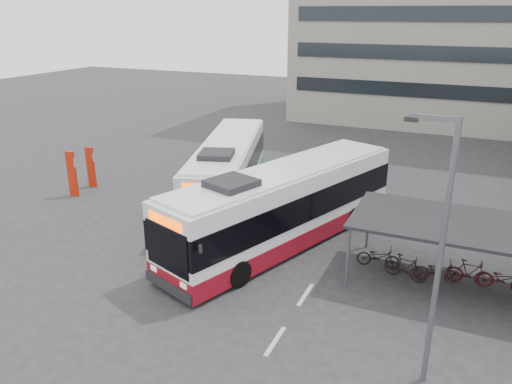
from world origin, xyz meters
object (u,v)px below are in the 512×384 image
at_px(pedestrian, 247,208).
at_px(bus_teal, 228,171).
at_px(lamp_post, 438,242).
at_px(bus_main, 284,207).

bearing_deg(pedestrian, bus_teal, 70.35).
relative_size(pedestrian, lamp_post, 0.21).
height_order(bus_main, pedestrian, bus_main).
xyz_separation_m(bus_main, lamp_post, (6.68, -6.70, 2.55)).
height_order(bus_main, lamp_post, lamp_post).
bearing_deg(bus_teal, pedestrian, -64.01).
distance_m(pedestrian, lamp_post, 12.70).
distance_m(bus_main, lamp_post, 9.80).
relative_size(bus_teal, pedestrian, 7.92).
xyz_separation_m(bus_main, bus_teal, (-4.69, 3.76, -0.07)).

